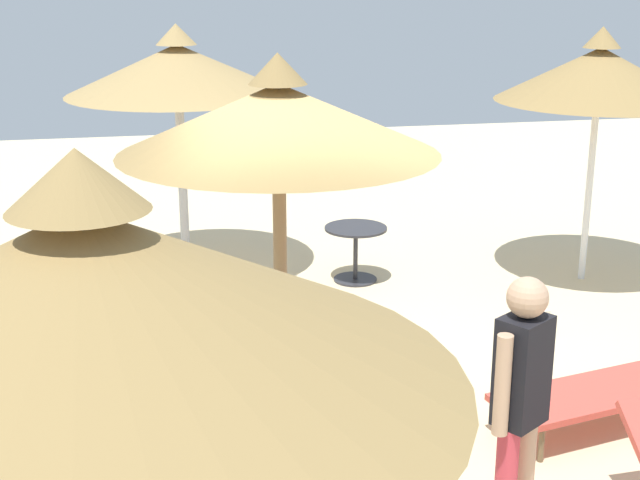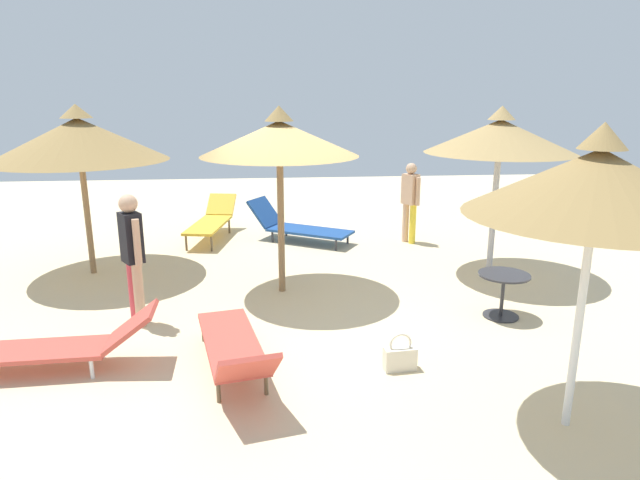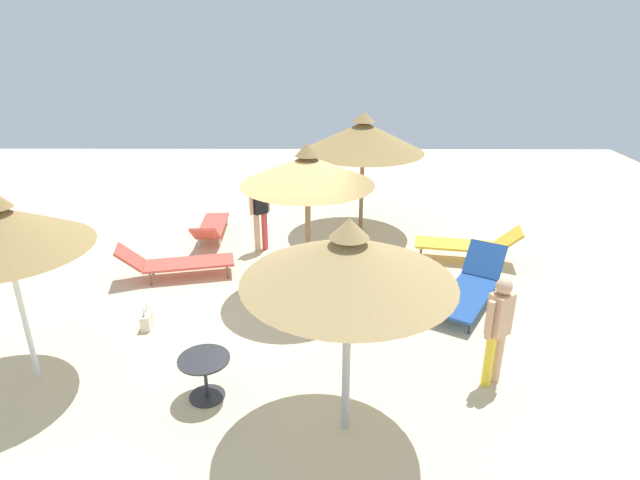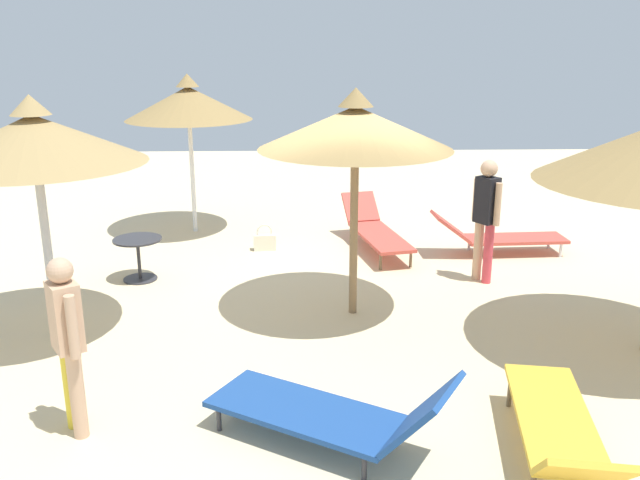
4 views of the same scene
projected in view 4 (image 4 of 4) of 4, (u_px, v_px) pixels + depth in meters
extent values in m
cube|color=beige|center=(330.00, 302.00, 9.00)|extent=(24.00, 24.00, 0.10)
cylinder|color=olive|center=(354.00, 221.00, 8.20)|extent=(0.10, 0.10, 2.41)
cone|color=#997A47|center=(355.00, 128.00, 7.87)|extent=(2.31, 2.31, 0.50)
cone|color=#997A47|center=(356.00, 97.00, 7.77)|extent=(0.42, 0.42, 0.22)
cylinder|color=#B2B2B7|center=(46.00, 239.00, 7.59)|extent=(0.10, 0.10, 2.33)
cone|color=tan|center=(34.00, 139.00, 7.26)|extent=(2.39, 2.39, 0.53)
cone|color=tan|center=(30.00, 105.00, 7.15)|extent=(0.43, 0.43, 0.22)
cylinder|color=white|center=(192.00, 170.00, 11.76)|extent=(0.07, 0.07, 2.23)
cone|color=#997A47|center=(188.00, 103.00, 11.43)|extent=(2.17, 2.17, 0.56)
cone|color=#997A47|center=(187.00, 80.00, 11.32)|extent=(0.39, 0.39, 0.22)
cube|color=#CC4C3F|center=(515.00, 239.00, 10.77)|extent=(0.63, 1.62, 0.05)
cylinder|color=silver|center=(549.00, 242.00, 11.08)|extent=(0.04, 0.04, 0.22)
cylinder|color=silver|center=(561.00, 250.00, 10.63)|extent=(0.04, 0.04, 0.22)
cylinder|color=silver|center=(469.00, 243.00, 10.98)|extent=(0.04, 0.04, 0.22)
cylinder|color=silver|center=(478.00, 252.00, 10.53)|extent=(0.04, 0.04, 0.22)
cube|color=#CC4C3F|center=(451.00, 227.00, 10.62)|extent=(0.59, 0.59, 0.44)
cube|color=#CC4C3F|center=(380.00, 237.00, 10.73)|extent=(1.81, 0.92, 0.05)
cylinder|color=brown|center=(411.00, 259.00, 10.16)|extent=(0.04, 0.04, 0.27)
cylinder|color=brown|center=(381.00, 261.00, 10.05)|extent=(0.04, 0.04, 0.27)
cylinder|color=brown|center=(380.00, 233.00, 11.51)|extent=(0.04, 0.04, 0.27)
cylinder|color=brown|center=(353.00, 235.00, 11.40)|extent=(0.04, 0.04, 0.27)
cube|color=#CC4C3F|center=(360.00, 207.00, 11.68)|extent=(0.59, 0.66, 0.44)
cube|color=gold|center=(553.00, 416.00, 5.58)|extent=(1.75, 0.88, 0.05)
cylinder|color=brown|center=(510.00, 391.00, 6.34)|extent=(0.04, 0.04, 0.32)
cylinder|color=brown|center=(565.00, 395.00, 6.27)|extent=(0.04, 0.04, 0.32)
cube|color=gold|center=(585.00, 471.00, 4.53)|extent=(0.56, 0.67, 0.42)
cube|color=#1E478C|center=(305.00, 411.00, 5.83)|extent=(1.47, 1.81, 0.05)
cylinder|color=#2D2D33|center=(219.00, 419.00, 5.97)|extent=(0.04, 0.04, 0.22)
cylinder|color=#2D2D33|center=(256.00, 390.00, 6.45)|extent=(0.04, 0.04, 0.22)
cylinder|color=#2D2D33|center=(364.00, 467.00, 5.30)|extent=(0.04, 0.04, 0.22)
cylinder|color=#2D2D33|center=(393.00, 431.00, 5.78)|extent=(0.04, 0.04, 0.22)
cube|color=#1E478C|center=(422.00, 414.00, 5.25)|extent=(0.83, 0.76, 0.56)
cylinder|color=yellow|center=(71.00, 386.00, 5.94)|extent=(0.13, 0.13, 0.80)
cylinder|color=tan|center=(77.00, 395.00, 5.79)|extent=(0.13, 0.13, 0.80)
cube|color=tan|center=(65.00, 316.00, 5.66)|extent=(0.36, 0.34, 0.60)
sphere|color=tan|center=(60.00, 271.00, 5.54)|extent=(0.22, 0.22, 0.22)
cylinder|color=tan|center=(59.00, 312.00, 5.82)|extent=(0.09, 0.09, 0.55)
cylinder|color=tan|center=(72.00, 327.00, 5.52)|extent=(0.09, 0.09, 0.55)
cylinder|color=#D83F4C|center=(488.00, 254.00, 9.45)|extent=(0.13, 0.13, 0.86)
cylinder|color=tan|center=(478.00, 250.00, 9.59)|extent=(0.13, 0.13, 0.86)
cube|color=black|center=(487.00, 200.00, 9.30)|extent=(0.36, 0.34, 0.65)
sphere|color=tan|center=(489.00, 169.00, 9.17)|extent=(0.23, 0.23, 0.23)
cylinder|color=tan|center=(498.00, 204.00, 9.16)|extent=(0.09, 0.09, 0.60)
cylinder|color=tan|center=(476.00, 199.00, 9.46)|extent=(0.09, 0.09, 0.60)
cube|color=beige|center=(265.00, 242.00, 10.99)|extent=(0.18, 0.37, 0.26)
torus|color=beige|center=(264.00, 232.00, 10.93)|extent=(0.05, 0.25, 0.25)
cylinder|color=#2D2D33|center=(137.00, 239.00, 9.52)|extent=(0.69, 0.69, 0.02)
cylinder|color=#2D2D33|center=(139.00, 260.00, 9.61)|extent=(0.05, 0.05, 0.59)
cylinder|color=#2D2D33|center=(141.00, 279.00, 9.69)|extent=(0.48, 0.48, 0.02)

